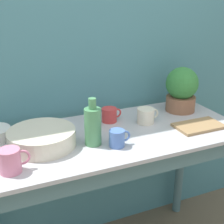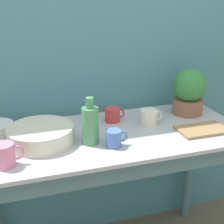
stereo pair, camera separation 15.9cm
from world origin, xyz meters
name	(u,v)px [view 2 (the right image)]	position (x,y,z in m)	size (l,w,h in m)	color
wall_back	(94,61)	(0.00, 0.68, 1.20)	(6.00, 0.05, 2.40)	teal
counter_table	(113,166)	(0.00, 0.29, 0.71)	(1.42, 0.62, 0.89)	slate
potted_plant	(189,91)	(0.53, 0.45, 1.03)	(0.20, 0.20, 0.27)	#8C5B42
bowl_wash_large	(41,135)	(-0.36, 0.31, 0.93)	(0.32, 0.32, 0.08)	beige
bottle_tall	(90,125)	(-0.13, 0.24, 0.99)	(0.08, 0.08, 0.24)	#4C8C59
mug_blue	(114,138)	(-0.03, 0.17, 0.93)	(0.11, 0.08, 0.08)	#4C70B7
mug_red	(113,115)	(0.05, 0.47, 0.93)	(0.12, 0.09, 0.08)	#C63838
mug_pink	(5,155)	(-0.53, 0.13, 0.94)	(0.13, 0.09, 0.10)	pink
mug_cream	(149,117)	(0.23, 0.37, 0.93)	(0.13, 0.10, 0.09)	beige
tray_board	(202,130)	(0.47, 0.19, 0.90)	(0.26, 0.16, 0.02)	#99754C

